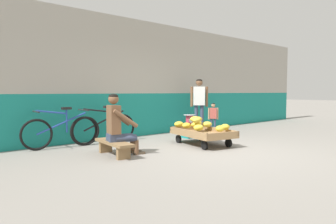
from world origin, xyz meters
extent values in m
plane|color=gray|center=(0.00, 0.00, 0.00)|extent=(80.00, 80.00, 0.00)
cube|color=#19847A|center=(0.00, 2.99, 0.57)|extent=(16.00, 0.30, 1.13)
cube|color=#A8A399|center=(0.00, 2.99, 2.09)|extent=(16.00, 0.30, 1.92)
cube|color=#99754C|center=(0.37, 0.78, 0.23)|extent=(1.12, 1.58, 0.05)
cube|color=#99754C|center=(-0.02, 0.86, 0.31)|extent=(0.34, 1.42, 0.10)
cube|color=#99754C|center=(0.76, 0.69, 0.31)|extent=(0.34, 1.42, 0.10)
cube|color=#99754C|center=(0.52, 1.46, 0.31)|extent=(0.83, 0.22, 0.10)
cube|color=#99754C|center=(0.22, 0.09, 0.31)|extent=(0.83, 0.22, 0.10)
cylinder|color=black|center=(0.17, 1.33, 0.09)|extent=(0.09, 0.19, 0.18)
cylinder|color=black|center=(0.78, 1.20, 0.09)|extent=(0.09, 0.19, 0.18)
cylinder|color=black|center=(-0.04, 0.35, 0.09)|extent=(0.09, 0.19, 0.18)
cylinder|color=black|center=(0.57, 0.22, 0.09)|extent=(0.09, 0.19, 0.18)
ellipsoid|color=gold|center=(0.25, 0.19, 0.42)|extent=(0.29, 0.26, 0.13)
ellipsoid|color=gold|center=(0.17, 1.07, 0.42)|extent=(0.28, 0.23, 0.13)
ellipsoid|color=gold|center=(0.23, 1.39, 0.42)|extent=(0.26, 0.21, 0.13)
ellipsoid|color=gold|center=(0.75, 1.29, 0.42)|extent=(0.26, 0.20, 0.13)
ellipsoid|color=gold|center=(0.56, 0.30, 0.42)|extent=(0.26, 0.21, 0.13)
ellipsoid|color=gold|center=(0.70, 0.94, 0.42)|extent=(0.29, 0.25, 0.13)
ellipsoid|color=yellow|center=(0.44, 1.03, 0.42)|extent=(0.30, 0.28, 0.13)
ellipsoid|color=yellow|center=(0.05, 0.60, 0.42)|extent=(0.25, 0.19, 0.13)
ellipsoid|color=yellow|center=(0.48, 1.11, 0.55)|extent=(0.30, 0.28, 0.13)
ellipsoid|color=gold|center=(0.48, 1.05, 0.55)|extent=(0.29, 0.26, 0.13)
ellipsoid|color=gold|center=(0.33, 0.93, 0.54)|extent=(0.27, 0.22, 0.13)
cube|color=olive|center=(-1.72, 1.07, 0.24)|extent=(0.43, 1.13, 0.05)
cube|color=olive|center=(-1.68, 1.45, 0.11)|extent=(0.25, 0.11, 0.22)
cube|color=olive|center=(-1.77, 0.69, 0.11)|extent=(0.25, 0.11, 0.22)
cylinder|color=brown|center=(-1.31, 1.06, 0.14)|extent=(0.10, 0.10, 0.27)
cube|color=#4C3D2D|center=(-1.26, 1.05, 0.02)|extent=(0.24, 0.14, 0.04)
cylinder|color=#38425B|center=(-1.51, 1.11, 0.32)|extent=(0.42, 0.22, 0.13)
cylinder|color=brown|center=(-1.36, 0.89, 0.14)|extent=(0.10, 0.10, 0.27)
cube|color=#4C3D2D|center=(-1.30, 0.87, 0.02)|extent=(0.24, 0.14, 0.04)
cylinder|color=#38425B|center=(-1.55, 0.93, 0.32)|extent=(0.42, 0.22, 0.13)
cube|color=#38425B|center=(-1.72, 1.07, 0.34)|extent=(0.28, 0.33, 0.14)
cube|color=brown|center=(-1.72, 1.07, 0.67)|extent=(0.25, 0.35, 0.52)
cylinder|color=brown|center=(-1.52, 1.23, 0.70)|extent=(0.47, 0.19, 0.36)
cylinder|color=brown|center=(-1.62, 0.84, 0.70)|extent=(0.47, 0.19, 0.36)
sphere|color=brown|center=(-1.72, 1.07, 1.05)|extent=(0.19, 0.19, 0.19)
ellipsoid|color=black|center=(-1.72, 1.07, 1.10)|extent=(0.17, 0.17, 0.09)
cube|color=#19847F|center=(0.95, 1.75, 0.15)|extent=(0.36, 0.28, 0.30)
cylinder|color=#28282D|center=(0.95, 1.75, 0.32)|extent=(0.20, 0.20, 0.03)
cube|color=#C6384C|center=(0.95, 1.75, 0.45)|extent=(0.16, 0.10, 0.24)
cylinder|color=white|center=(0.95, 1.70, 0.45)|extent=(0.13, 0.01, 0.13)
cylinder|color=#B2B5BA|center=(0.95, 1.75, 0.58)|extent=(0.30, 0.30, 0.01)
torus|color=black|center=(-2.61, 2.53, 0.32)|extent=(0.64, 0.11, 0.64)
torus|color=black|center=(-1.60, 2.43, 0.32)|extent=(0.64, 0.11, 0.64)
cylinder|color=#234299|center=(-2.10, 2.48, 0.52)|extent=(1.03, 0.14, 0.43)
cylinder|color=#234299|center=(-2.00, 2.47, 0.56)|extent=(0.04, 0.04, 0.48)
cylinder|color=#234299|center=(-2.31, 2.50, 0.76)|extent=(0.62, 0.10, 0.12)
cube|color=black|center=(-2.00, 2.47, 0.83)|extent=(0.21, 0.12, 0.05)
cylinder|color=black|center=(-2.61, 2.53, 0.78)|extent=(0.08, 0.48, 0.03)
torus|color=black|center=(-1.63, 2.45, 0.32)|extent=(0.64, 0.05, 0.64)
torus|color=black|center=(-0.61, 2.45, 0.32)|extent=(0.64, 0.05, 0.64)
cylinder|color=black|center=(-1.12, 2.45, 0.52)|extent=(1.03, 0.04, 0.43)
cylinder|color=black|center=(-1.02, 2.45, 0.56)|extent=(0.04, 0.04, 0.48)
cylinder|color=black|center=(-1.32, 2.45, 0.76)|extent=(0.61, 0.04, 0.12)
cube|color=black|center=(-1.02, 2.45, 0.83)|extent=(0.20, 0.10, 0.05)
cylinder|color=black|center=(-1.63, 2.45, 0.78)|extent=(0.03, 0.48, 0.03)
cylinder|color=#38425B|center=(1.79, 2.08, 0.40)|extent=(0.10, 0.10, 0.80)
cylinder|color=#38425B|center=(1.68, 2.20, 0.40)|extent=(0.10, 0.10, 0.80)
cube|color=silver|center=(1.73, 2.14, 1.06)|extent=(0.36, 0.37, 0.52)
cylinder|color=brown|center=(1.87, 1.99, 1.04)|extent=(0.07, 0.07, 0.56)
cylinder|color=brown|center=(1.59, 2.30, 1.04)|extent=(0.07, 0.07, 0.56)
sphere|color=brown|center=(1.73, 2.14, 1.44)|extent=(0.19, 0.19, 0.19)
ellipsoid|color=black|center=(1.73, 2.14, 1.49)|extent=(0.17, 0.17, 0.09)
cylinder|color=#38425B|center=(1.80, 1.62, 0.22)|extent=(0.06, 0.06, 0.45)
cylinder|color=#38425B|center=(1.74, 1.69, 0.22)|extent=(0.06, 0.06, 0.45)
cube|color=#B24C42|center=(1.77, 1.65, 0.59)|extent=(0.20, 0.21, 0.29)
cylinder|color=tan|center=(1.84, 1.56, 0.58)|extent=(0.04, 0.04, 0.31)
cylinder|color=tan|center=(1.69, 1.74, 0.58)|extent=(0.04, 0.04, 0.31)
sphere|color=tan|center=(1.77, 1.65, 0.81)|extent=(0.11, 0.11, 0.11)
ellipsoid|color=black|center=(1.77, 1.65, 0.84)|extent=(0.10, 0.10, 0.05)
cube|color=#3370B7|center=(1.29, 1.40, 0.12)|extent=(0.18, 0.12, 0.24)
camera|label=1|loc=(-4.80, -3.89, 1.18)|focal=33.72mm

